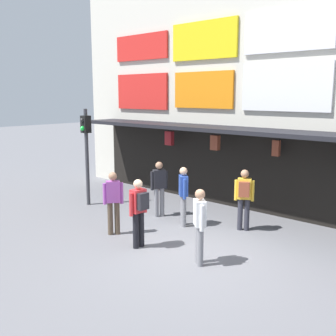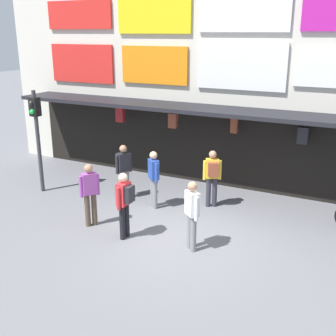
# 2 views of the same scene
# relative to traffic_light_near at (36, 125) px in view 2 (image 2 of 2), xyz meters

# --- Properties ---
(ground_plane) EXTENTS (80.00, 80.00, 0.00)m
(ground_plane) POSITION_rel_traffic_light_near_xyz_m (5.39, -0.90, -2.14)
(ground_plane) COLOR slate
(shopfront) EXTENTS (18.00, 2.60, 8.00)m
(shopfront) POSITION_rel_traffic_light_near_xyz_m (5.40, 3.66, 1.82)
(shopfront) COLOR beige
(shopfront) RESTS_ON ground
(traffic_light_near) EXTENTS (0.29, 0.33, 3.20)m
(traffic_light_near) POSITION_rel_traffic_light_near_xyz_m (0.00, 0.00, 0.00)
(traffic_light_near) COLOR #38383D
(traffic_light_near) RESTS_ON ground
(pedestrian_in_purple) EXTENTS (0.42, 0.40, 1.68)m
(pedestrian_in_purple) POSITION_rel_traffic_light_near_xyz_m (3.81, 0.44, -1.19)
(pedestrian_in_purple) COLOR gray
(pedestrian_in_purple) RESTS_ON ground
(pedestrian_in_blue) EXTENTS (0.46, 0.48, 1.68)m
(pedestrian_in_blue) POSITION_rel_traffic_light_near_xyz_m (2.67, 0.66, -1.16)
(pedestrian_in_blue) COLOR gray
(pedestrian_in_blue) RESTS_ON ground
(pedestrian_in_white) EXTENTS (0.39, 0.44, 1.68)m
(pedestrian_in_white) POSITION_rel_traffic_light_near_xyz_m (2.92, -1.34, -1.19)
(pedestrian_in_white) COLOR brown
(pedestrian_in_white) RESTS_ON ground
(pedestrian_in_green) EXTENTS (0.36, 0.53, 1.68)m
(pedestrian_in_green) POSITION_rel_traffic_light_near_xyz_m (4.10, -1.53, -1.16)
(pedestrian_in_green) COLOR black
(pedestrian_in_green) RESTS_ON ground
(pedestrian_in_yellow) EXTENTS (0.48, 0.46, 1.68)m
(pedestrian_in_yellow) POSITION_rel_traffic_light_near_xyz_m (5.28, 1.24, -1.16)
(pedestrian_in_yellow) COLOR #2D2D38
(pedestrian_in_yellow) RESTS_ON ground
(pedestrian_in_red) EXTENTS (0.43, 0.40, 1.68)m
(pedestrian_in_red) POSITION_rel_traffic_light_near_xyz_m (5.78, -1.34, -1.19)
(pedestrian_in_red) COLOR gray
(pedestrian_in_red) RESTS_ON ground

